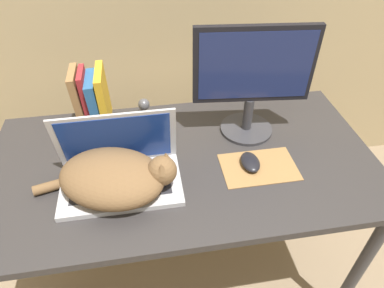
{
  "coord_description": "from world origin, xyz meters",
  "views": [
    {
      "loc": [
        -0.11,
        -0.51,
        1.57
      ],
      "look_at": [
        0.02,
        0.31,
        0.85
      ],
      "focal_mm": 32.0,
      "sensor_mm": 36.0,
      "label": 1
    }
  ],
  "objects_px": {
    "external_monitor": "(253,78)",
    "webcam": "(144,105)",
    "laptop": "(120,171)",
    "cat": "(115,177)",
    "computer_mouse": "(250,162)",
    "book_row": "(93,100)"
  },
  "relations": [
    {
      "from": "laptop",
      "to": "book_row",
      "type": "distance_m",
      "value": 0.35
    },
    {
      "from": "computer_mouse",
      "to": "external_monitor",
      "type": "bearing_deg",
      "value": 77.74
    },
    {
      "from": "computer_mouse",
      "to": "webcam",
      "type": "bearing_deg",
      "value": 133.22
    },
    {
      "from": "cat",
      "to": "external_monitor",
      "type": "xyz_separation_m",
      "value": [
        0.49,
        0.24,
        0.16
      ]
    },
    {
      "from": "computer_mouse",
      "to": "webcam",
      "type": "height_order",
      "value": "webcam"
    },
    {
      "from": "external_monitor",
      "to": "computer_mouse",
      "type": "relative_size",
      "value": 4.19
    },
    {
      "from": "computer_mouse",
      "to": "book_row",
      "type": "distance_m",
      "value": 0.63
    },
    {
      "from": "cat",
      "to": "external_monitor",
      "type": "height_order",
      "value": "external_monitor"
    },
    {
      "from": "cat",
      "to": "computer_mouse",
      "type": "height_order",
      "value": "cat"
    },
    {
      "from": "cat",
      "to": "external_monitor",
      "type": "bearing_deg",
      "value": 26.06
    },
    {
      "from": "laptop",
      "to": "computer_mouse",
      "type": "height_order",
      "value": "laptop"
    },
    {
      "from": "book_row",
      "to": "webcam",
      "type": "xyz_separation_m",
      "value": [
        0.19,
        0.03,
        -0.06
      ]
    },
    {
      "from": "cat",
      "to": "external_monitor",
      "type": "distance_m",
      "value": 0.57
    },
    {
      "from": "laptop",
      "to": "webcam",
      "type": "height_order",
      "value": "laptop"
    },
    {
      "from": "laptop",
      "to": "external_monitor",
      "type": "bearing_deg",
      "value": 22.15
    },
    {
      "from": "cat",
      "to": "computer_mouse",
      "type": "relative_size",
      "value": 4.57
    },
    {
      "from": "laptop",
      "to": "external_monitor",
      "type": "distance_m",
      "value": 0.54
    },
    {
      "from": "external_monitor",
      "to": "computer_mouse",
      "type": "height_order",
      "value": "external_monitor"
    },
    {
      "from": "laptop",
      "to": "webcam",
      "type": "xyz_separation_m",
      "value": [
        0.1,
        0.36,
        -0.0
      ]
    },
    {
      "from": "cat",
      "to": "computer_mouse",
      "type": "xyz_separation_m",
      "value": [
        0.45,
        0.05,
        -0.05
      ]
    },
    {
      "from": "computer_mouse",
      "to": "book_row",
      "type": "xyz_separation_m",
      "value": [
        -0.53,
        0.33,
        0.09
      ]
    },
    {
      "from": "external_monitor",
      "to": "webcam",
      "type": "xyz_separation_m",
      "value": [
        -0.38,
        0.17,
        -0.18
      ]
    }
  ]
}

